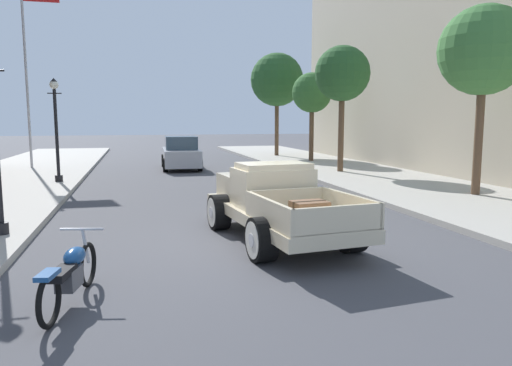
{
  "coord_description": "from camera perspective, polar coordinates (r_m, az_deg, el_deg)",
  "views": [
    {
      "loc": [
        -2.34,
        -9.57,
        2.49
      ],
      "look_at": [
        0.36,
        1.34,
        1.0
      ],
      "focal_mm": 33.88,
      "sensor_mm": 36.0,
      "label": 1
    }
  ],
  "objects": [
    {
      "name": "street_tree_third",
      "position": [
        27.62,
        6.63,
        10.48
      ],
      "size": [
        2.24,
        2.24,
        4.94
      ],
      "color": "brown",
      "rests_on": "sidewalk_right"
    },
    {
      "name": "hotrod_truck_cream",
      "position": [
        10.19,
        2.17,
        -2.26
      ],
      "size": [
        2.54,
        5.07,
        1.58
      ],
      "color": "beige",
      "rests_on": "ground"
    },
    {
      "name": "flagpole",
      "position": [
        26.16,
        -25.13,
        14.05
      ],
      "size": [
        1.74,
        0.16,
        9.16
      ],
      "color": "#B2B2B7",
      "rests_on": "sidewalk_left"
    },
    {
      "name": "car_background_silver",
      "position": [
        24.58,
        -8.85,
        3.43
      ],
      "size": [
        1.96,
        4.35,
        1.65
      ],
      "color": "#B7B7BC",
      "rests_on": "ground"
    },
    {
      "name": "motorcycle_parked",
      "position": [
        7.04,
        -21.1,
        -9.88
      ],
      "size": [
        0.71,
        2.09,
        0.93
      ],
      "color": "black",
      "rests_on": "ground"
    },
    {
      "name": "street_lamp_far",
      "position": [
        19.6,
        -22.55,
        6.67
      ],
      "size": [
        0.5,
        0.32,
        3.85
      ],
      "color": "black",
      "rests_on": "sidewalk_left"
    },
    {
      "name": "street_tree_farthest",
      "position": [
        31.64,
        2.49,
        12.06
      ],
      "size": [
        3.39,
        3.39,
        6.55
      ],
      "color": "brown",
      "rests_on": "sidewalk_right"
    },
    {
      "name": "street_tree_second",
      "position": [
        22.19,
        10.15,
        12.51
      ],
      "size": [
        2.44,
        2.44,
        5.57
      ],
      "color": "brown",
      "rests_on": "sidewalk_right"
    },
    {
      "name": "ground_plane",
      "position": [
        10.16,
        -0.18,
        -6.63
      ],
      "size": [
        140.0,
        140.0,
        0.0
      ],
      "primitive_type": "plane",
      "color": "#47474C"
    },
    {
      "name": "street_tree_nearest",
      "position": [
        16.6,
        25.3,
        13.88
      ],
      "size": [
        2.7,
        2.7,
        5.76
      ],
      "color": "brown",
      "rests_on": "sidewalk_right"
    }
  ]
}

